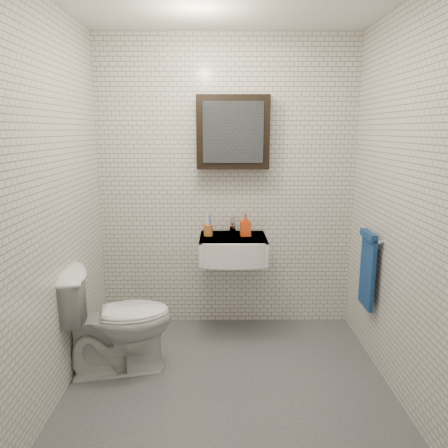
{
  "coord_description": "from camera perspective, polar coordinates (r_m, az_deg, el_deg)",
  "views": [
    {
      "loc": [
        -0.05,
        -2.75,
        1.72
      ],
      "look_at": [
        -0.03,
        0.45,
        1.03
      ],
      "focal_mm": 35.0,
      "sensor_mm": 36.0,
      "label": 1
    }
  ],
  "objects": [
    {
      "name": "toilet",
      "position": [
        3.29,
        -13.86,
        -11.98
      ],
      "size": [
        0.85,
        0.6,
        0.79
      ],
      "primitive_type": "imported",
      "rotation": [
        0.0,
        0.0,
        1.8
      ],
      "color": "white",
      "rests_on": "ground"
    },
    {
      "name": "washbasin",
      "position": [
        3.62,
        1.2,
        -3.26
      ],
      "size": [
        0.55,
        0.5,
        0.2
      ],
      "color": "white",
      "rests_on": "room_shell"
    },
    {
      "name": "ground",
      "position": [
        3.24,
        0.58,
        -19.75
      ],
      "size": [
        2.2,
        2.0,
        0.01
      ],
      "primitive_type": "cube",
      "color": "#46494D",
      "rests_on": "ground"
    },
    {
      "name": "room_shell",
      "position": [
        2.76,
        0.64,
        6.93
      ],
      "size": [
        2.22,
        2.02,
        2.51
      ],
      "color": "silver",
      "rests_on": "ground"
    },
    {
      "name": "towel_rail",
      "position": [
        3.44,
        18.27,
        -5.28
      ],
      "size": [
        0.09,
        0.3,
        0.58
      ],
      "color": "silver",
      "rests_on": "room_shell"
    },
    {
      "name": "faucet",
      "position": [
        3.77,
        1.12,
        -0.1
      ],
      "size": [
        0.06,
        0.2,
        0.15
      ],
      "color": "silver",
      "rests_on": "washbasin"
    },
    {
      "name": "toothbrush_cup",
      "position": [
        3.66,
        -2.06,
        -0.73
      ],
      "size": [
        0.08,
        0.08,
        0.21
      ],
      "rotation": [
        0.0,
        0.0,
        -0.02
      ],
      "color": "#A9612A",
      "rests_on": "washbasin"
    },
    {
      "name": "soap_bottle",
      "position": [
        3.65,
        2.83,
        -0.1
      ],
      "size": [
        0.09,
        0.09,
        0.19
      ],
      "primitive_type": "imported",
      "rotation": [
        0.0,
        0.0,
        0.09
      ],
      "color": "orange",
      "rests_on": "washbasin"
    },
    {
      "name": "mirror_cabinet",
      "position": [
        3.68,
        1.18,
        11.88
      ],
      "size": [
        0.6,
        0.15,
        0.6
      ],
      "color": "black",
      "rests_on": "room_shell"
    }
  ]
}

